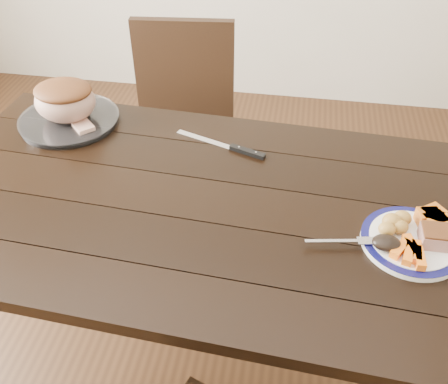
% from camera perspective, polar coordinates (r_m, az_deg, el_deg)
% --- Properties ---
extents(ground, '(4.00, 4.00, 0.00)m').
position_cam_1_polar(ground, '(1.98, -2.29, -17.40)').
color(ground, '#472B16').
rests_on(ground, ground).
extents(dining_table, '(1.65, 0.99, 0.75)m').
position_cam_1_polar(dining_table, '(1.47, -2.95, -3.45)').
color(dining_table, black).
rests_on(dining_table, ground).
extents(chair_far, '(0.46, 0.47, 0.93)m').
position_cam_1_polar(chair_far, '(2.17, -4.67, 7.91)').
color(chair_far, black).
rests_on(chair_far, ground).
extents(dinner_plate, '(0.25, 0.25, 0.02)m').
position_cam_1_polar(dinner_plate, '(1.36, 20.60, -5.38)').
color(dinner_plate, white).
rests_on(dinner_plate, dining_table).
extents(plate_rim, '(0.25, 0.25, 0.02)m').
position_cam_1_polar(plate_rim, '(1.35, 20.68, -5.13)').
color(plate_rim, '#0E0E48').
rests_on(plate_rim, dinner_plate).
extents(serving_platter, '(0.33, 0.33, 0.02)m').
position_cam_1_polar(serving_platter, '(1.81, -17.23, 7.79)').
color(serving_platter, white).
rests_on(serving_platter, dining_table).
extents(pork_slice, '(0.09, 0.07, 0.04)m').
position_cam_1_polar(pork_slice, '(1.35, 23.25, -4.77)').
color(pork_slice, '#A67165').
rests_on(pork_slice, dinner_plate).
extents(roasted_potatoes, '(0.09, 0.09, 0.04)m').
position_cam_1_polar(roasted_potatoes, '(1.35, 18.98, -3.40)').
color(roasted_potatoes, gold).
rests_on(roasted_potatoes, dinner_plate).
extents(carrot_batons, '(0.08, 0.11, 0.02)m').
position_cam_1_polar(carrot_batons, '(1.30, 20.59, -6.40)').
color(carrot_batons, orange).
rests_on(carrot_batons, dinner_plate).
extents(pumpkin_wedges, '(0.09, 0.09, 0.04)m').
position_cam_1_polar(pumpkin_wedges, '(1.40, 22.83, -2.89)').
color(pumpkin_wedges, orange).
rests_on(pumpkin_wedges, dinner_plate).
extents(dark_mushroom, '(0.07, 0.05, 0.03)m').
position_cam_1_polar(dark_mushroom, '(1.29, 18.07, -5.54)').
color(dark_mushroom, black).
rests_on(dark_mushroom, dinner_plate).
extents(fork, '(0.18, 0.05, 0.00)m').
position_cam_1_polar(fork, '(1.29, 13.72, -5.51)').
color(fork, silver).
rests_on(fork, dinner_plate).
extents(roast_joint, '(0.20, 0.18, 0.13)m').
position_cam_1_polar(roast_joint, '(1.77, -17.70, 9.83)').
color(roast_joint, tan).
rests_on(roast_joint, serving_platter).
extents(cut_slice, '(0.09, 0.09, 0.02)m').
position_cam_1_polar(cut_slice, '(1.73, -15.77, 7.17)').
color(cut_slice, tan).
rests_on(cut_slice, serving_platter).
extents(carving_knife, '(0.31, 0.13, 0.01)m').
position_cam_1_polar(carving_knife, '(1.59, 1.41, 4.99)').
color(carving_knife, silver).
rests_on(carving_knife, dining_table).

